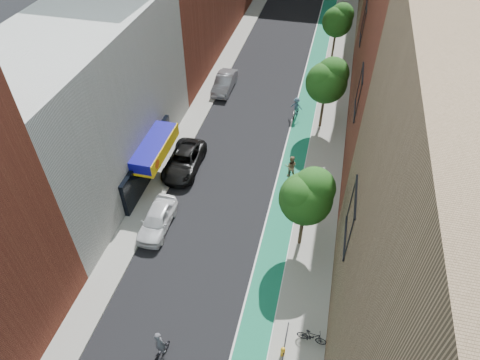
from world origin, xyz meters
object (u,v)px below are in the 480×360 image
Objects in this scene: cyclist_lane_mid at (295,196)px; cyclist_lane_far at (296,109)px; cyclist_lane_near at (290,170)px; parked_car_black at (184,161)px; fire_hydrant at (283,351)px; parked_car_silver at (225,83)px; cyclist_lead at (160,348)px; parked_car_white at (157,219)px.

cyclist_lane_mid is 11.50m from cyclist_lane_far.
parked_car_black is at bearing 0.12° from cyclist_lane_near.
cyclist_lane_mid is at bearing 101.22° from cyclist_lane_near.
parked_car_black reaches higher than fire_hydrant.
parked_car_black is 7.40× the size of fire_hydrant.
parked_car_black is at bearing 127.00° from fire_hydrant.
parked_car_black is 2.76× the size of cyclist_lane_mid.
parked_car_silver is at bearing -9.04° from cyclist_lane_far.
cyclist_lane_near is (4.68, 15.88, 0.17)m from cyclist_lead.
parked_car_black is 8.59m from cyclist_lane_near.
cyclist_lead is 1.10× the size of cyclist_lane_mid.
parked_car_white is at bearing -89.05° from parked_car_black.
fire_hydrant is at bearing -152.60° from cyclist_lead.
parked_car_silver is 2.20× the size of cyclist_lead.
cyclist_lead reaches higher than parked_car_silver.
cyclist_lane_near is at bearing -91.75° from cyclist_lead.
parked_car_silver is (-0.25, 19.21, 0.03)m from parked_car_white.
parked_car_black is 17.19m from fire_hydrant.
cyclist_lead is 24.98m from cyclist_lane_far.
cyclist_lead is at bearing -82.04° from parked_car_silver.
cyclist_lead reaches higher than parked_car_black.
parked_car_white is 2.05× the size of cyclist_lead.
cyclist_lead is at bearing 75.66° from cyclist_lane_mid.
cyclist_lane_near is 3.00× the size of fire_hydrant.
cyclist_lane_mid is at bearing -12.88° from parked_car_black.
fire_hydrant is at bearing -37.00° from parked_car_white.
cyclist_lane_near is (8.56, 0.70, 0.21)m from parked_car_black.
fire_hydrant is (1.78, -14.42, -0.43)m from cyclist_lane_near.
cyclist_lead is (3.88, -27.91, 0.00)m from parked_car_silver.
cyclist_lane_far is at bearing 49.35° from parked_car_black.
cyclist_lane_near reaches higher than parked_car_silver.
cyclist_lead reaches higher than fire_hydrant.
cyclist_lane_mid reaches higher than parked_car_white.
cyclist_lane_near is at bearing 39.46° from parked_car_white.
cyclist_lead is at bearing 94.46° from cyclist_lane_far.
cyclist_lead reaches higher than cyclist_lane_far.
cyclist_lane_far is at bearing -84.36° from cyclist_lead.
parked_car_silver is (0.00, 12.72, 0.03)m from parked_car_black.
cyclist_lead is 1.10× the size of cyclist_lane_far.
cyclist_lane_near is 1.11× the size of cyclist_lane_far.
parked_car_black is 15.68m from cyclist_lead.
parked_car_silver is 2.42× the size of cyclist_lane_mid.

